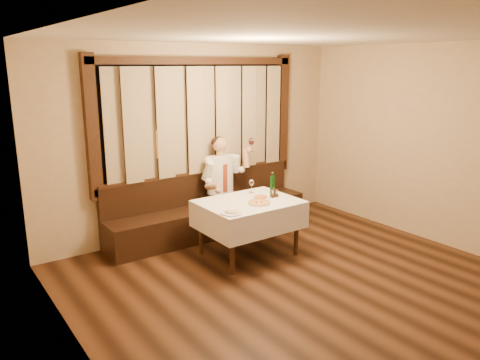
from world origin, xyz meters
TOP-DOWN VIEW (x-y plane):
  - room at (-0.00, 0.97)m, footprint 5.01×6.01m
  - banquette at (0.00, 2.72)m, footprint 3.20×0.61m
  - dining_table at (0.00, 1.70)m, footprint 1.27×0.97m
  - pizza at (0.03, 1.52)m, footprint 0.30×0.30m
  - pasta_red at (0.18, 1.68)m, footprint 0.28×0.28m
  - pasta_cream at (-0.49, 1.40)m, footprint 0.27×0.27m
  - green_bottle at (0.47, 1.79)m, footprint 0.07×0.07m
  - table_wine_glass at (0.27, 2.00)m, footprint 0.07×0.07m
  - cruet_caddy at (0.39, 1.65)m, footprint 0.11×0.06m
  - seated_man at (0.21, 2.63)m, footprint 0.82×0.61m

SIDE VIEW (x-z plane):
  - banquette at x=0.00m, z-range -0.16..0.78m
  - dining_table at x=0.00m, z-range 0.27..1.03m
  - pizza at x=0.03m, z-range 0.75..0.79m
  - pasta_cream at x=-0.49m, z-range 0.75..0.84m
  - pasta_red at x=0.18m, z-range 0.75..0.84m
  - cruet_caddy at x=0.39m, z-range 0.74..0.86m
  - seated_man at x=0.21m, z-range 0.11..1.58m
  - green_bottle at x=0.47m, z-range 0.73..1.04m
  - table_wine_glass at x=0.27m, z-range 0.80..0.99m
  - room at x=0.00m, z-range 0.09..2.91m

